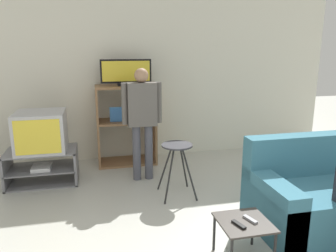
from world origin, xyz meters
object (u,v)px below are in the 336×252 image
object	(u,v)px
tv_stand	(43,167)
remote_control_black	(239,224)
television_main	(41,131)
snack_table	(244,226)
person_standing_adult	(142,114)
media_shelf	(126,124)
folding_stool	(177,153)
television_flat	(126,73)
remote_control_white	(250,219)

from	to	relation	value
tv_stand	remote_control_black	distance (m)	2.84
television_main	snack_table	xyz separation A→B (m)	(1.87, -2.15, -0.39)
person_standing_adult	remote_control_black	bearing A→B (deg)	-76.34
tv_stand	television_main	world-z (taller)	television_main
media_shelf	folding_stool	bearing A→B (deg)	-69.99
television_flat	remote_control_white	xyz separation A→B (m)	(0.74, -2.66, -1.03)
tv_stand	television_flat	distance (m)	1.77
television_flat	snack_table	world-z (taller)	television_flat
tv_stand	remote_control_black	size ratio (longest dim) A/B	6.29
person_standing_adult	media_shelf	bearing A→B (deg)	101.96
snack_table	person_standing_adult	world-z (taller)	person_standing_adult
folding_stool	person_standing_adult	distance (m)	0.78
snack_table	television_flat	bearing A→B (deg)	104.48
snack_table	remote_control_white	distance (m)	0.08
media_shelf	snack_table	bearing A→B (deg)	-75.07
television_main	television_flat	size ratio (longest dim) A/B	0.82
television_flat	person_standing_adult	distance (m)	0.86
folding_stool	television_flat	bearing A→B (deg)	109.15
remote_control_white	television_main	bearing A→B (deg)	114.21
media_shelf	person_standing_adult	size ratio (longest dim) A/B	0.80
snack_table	television_main	bearing A→B (deg)	131.00
television_main	person_standing_adult	distance (m)	1.34
media_shelf	person_standing_adult	distance (m)	0.78
tv_stand	folding_stool	distance (m)	1.86
tv_stand	television_flat	size ratio (longest dim) A/B	1.20
remote_control_black	remote_control_white	xyz separation A→B (m)	(0.13, 0.05, 0.00)
snack_table	remote_control_white	xyz separation A→B (m)	(0.06, 0.00, 0.05)
television_main	television_flat	bearing A→B (deg)	23.34
remote_control_black	remote_control_white	size ratio (longest dim) A/B	1.00
snack_table	remote_control_white	bearing A→B (deg)	3.69
television_main	media_shelf	distance (m)	1.27
television_main	folding_stool	world-z (taller)	television_main
television_main	snack_table	distance (m)	2.88
television_main	person_standing_adult	xyz separation A→B (m)	(1.31, -0.19, 0.21)
tv_stand	remote_control_black	xyz separation A→B (m)	(1.82, -2.18, 0.15)
folding_stool	person_standing_adult	xyz separation A→B (m)	(-0.33, 0.60, 0.38)
television_flat	remote_control_black	distance (m)	2.96
tv_stand	person_standing_adult	distance (m)	1.51
folding_stool	remote_control_black	bearing A→B (deg)	-83.46
tv_stand	remote_control_white	world-z (taller)	tv_stand
television_flat	remote_control_white	size ratio (longest dim) A/B	5.24
tv_stand	snack_table	xyz separation A→B (m)	(1.89, -2.13, 0.10)
television_main	person_standing_adult	bearing A→B (deg)	-8.40
media_shelf	remote_control_black	xyz separation A→B (m)	(0.64, -2.71, -0.25)
remote_control_black	tv_stand	bearing A→B (deg)	112.50
tv_stand	person_standing_adult	bearing A→B (deg)	-7.51
television_main	tv_stand	bearing A→B (deg)	-140.06
media_shelf	folding_stool	world-z (taller)	media_shelf
person_standing_adult	folding_stool	bearing A→B (deg)	-61.49
television_main	remote_control_white	size ratio (longest dim) A/B	4.29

